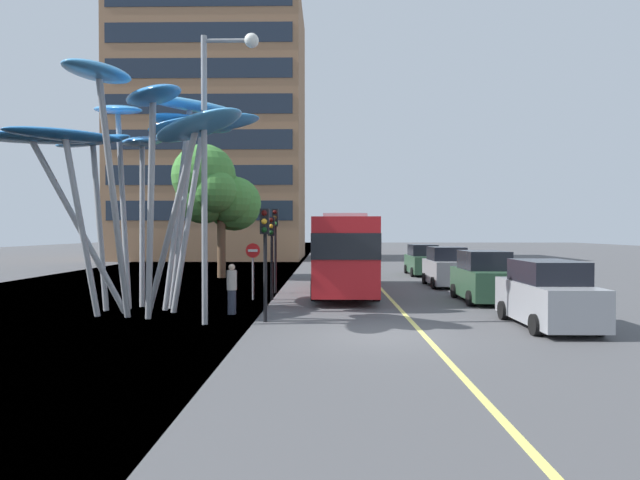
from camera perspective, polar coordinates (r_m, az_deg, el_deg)
The scene contains 15 objects.
ground at distance 15.01m, azimuth 3.63°, elevation -10.31°, with size 120.00×240.00×0.10m.
red_bus at distance 25.06m, azimuth 2.68°, elevation -1.05°, with size 3.03×10.93×3.67m.
leaf_sculpture at distance 19.98m, azimuth -18.44°, elevation 10.86°, with size 9.83×9.02×8.03m.
traffic_light_kerb_near at distance 16.89m, azimuth -5.90°, elevation -0.01°, with size 0.28×0.42×3.58m.
traffic_light_kerb_far at distance 22.39m, azimuth -5.19°, elevation 0.05°, with size 0.28×0.42×3.48m.
traffic_light_island_mid at distance 24.72m, azimuth -4.80°, elevation 0.80°, with size 0.28×0.42×3.90m.
car_parked_near at distance 17.50m, azimuth 23.07°, elevation -5.47°, with size 1.95×4.37×2.00m.
car_parked_mid at distance 22.83m, azimuth 17.04°, elevation -3.89°, with size 1.99×4.10×2.08m.
car_parked_far at distance 28.59m, azimuth 13.31°, elevation -2.91°, with size 2.00×3.97×2.06m.
car_side_street at distance 35.63m, azimuth 10.88°, elevation -2.18°, with size 1.95×4.49×2.01m.
street_lamp at distance 16.94m, azimuth -11.05°, elevation 10.11°, with size 1.77×0.44×8.92m.
tree_pavement_near at distance 33.58m, azimuth -11.08°, elevation 5.07°, with size 5.26×5.16×8.17m.
pedestrian at distance 18.83m, azimuth -9.38°, elevation -5.17°, with size 0.34×0.34×1.75m.
no_entry_sign at distance 22.48m, azimuth -7.17°, elevation -2.35°, with size 0.60×0.12×2.37m.
backdrop_building at distance 58.67m, azimuth -11.24°, elevation 11.14°, with size 18.67×13.41×26.53m.
Camera 1 is at (-1.45, -14.70, 2.88)m, focal length 30.01 mm.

